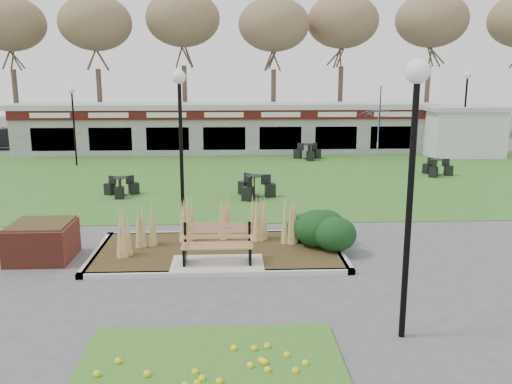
{
  "coord_description": "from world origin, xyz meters",
  "views": [
    {
      "loc": [
        0.33,
        -12.21,
        4.54
      ],
      "look_at": [
        1.01,
        2.0,
        1.45
      ],
      "focal_mm": 38.0,
      "sensor_mm": 36.0,
      "label": 1
    }
  ],
  "objects_px": {
    "park_bench": "(217,243)",
    "patio_umbrella": "(379,129)",
    "bistro_set_d": "(308,154)",
    "food_pavilion": "(224,128)",
    "lamp_post_far_right": "(466,96)",
    "service_hut": "(462,130)",
    "lamp_post_near_right": "(413,140)",
    "car_black": "(15,138)",
    "lamp_post_far_left": "(73,109)",
    "bistro_set_c": "(436,170)",
    "bistro_set_a": "(121,189)",
    "lamp_post_near_left": "(180,116)",
    "bistro_set_b": "(254,190)",
    "brick_planter": "(42,241)"
  },
  "relations": [
    {
      "from": "park_bench",
      "to": "patio_umbrella",
      "type": "xyz_separation_m",
      "value": [
        8.0,
        15.1,
        1.25
      ]
    },
    {
      "from": "bistro_set_d",
      "to": "patio_umbrella",
      "type": "relative_size",
      "value": 0.52
    },
    {
      "from": "food_pavilion",
      "to": "lamp_post_far_right",
      "type": "xyz_separation_m",
      "value": [
        13.15,
        -2.96,
        1.96
      ]
    },
    {
      "from": "service_hut",
      "to": "lamp_post_near_right",
      "type": "bearing_deg",
      "value": -115.3
    },
    {
      "from": "park_bench",
      "to": "car_black",
      "type": "bearing_deg",
      "value": 120.77
    },
    {
      "from": "food_pavilion",
      "to": "service_hut",
      "type": "relative_size",
      "value": 5.59
    },
    {
      "from": "lamp_post_far_left",
      "to": "bistro_set_c",
      "type": "bearing_deg",
      "value": -11.88
    },
    {
      "from": "bistro_set_c",
      "to": "park_bench",
      "type": "bearing_deg",
      "value": -130.15
    },
    {
      "from": "lamp_post_near_right",
      "to": "car_black",
      "type": "bearing_deg",
      "value": 122.55
    },
    {
      "from": "lamp_post_near_right",
      "to": "bistro_set_a",
      "type": "relative_size",
      "value": 3.55
    },
    {
      "from": "service_hut",
      "to": "lamp_post_near_left",
      "type": "bearing_deg",
      "value": -134.54
    },
    {
      "from": "service_hut",
      "to": "bistro_set_b",
      "type": "distance_m",
      "value": 16.06
    },
    {
      "from": "service_hut",
      "to": "bistro_set_c",
      "type": "distance_m",
      "value": 7.28
    },
    {
      "from": "brick_planter",
      "to": "service_hut",
      "type": "relative_size",
      "value": 0.34
    },
    {
      "from": "car_black",
      "to": "park_bench",
      "type": "bearing_deg",
      "value": -166.67
    },
    {
      "from": "food_pavilion",
      "to": "lamp_post_near_left",
      "type": "xyz_separation_m",
      "value": [
        -1.07,
        -16.76,
        1.93
      ]
    },
    {
      "from": "service_hut",
      "to": "bistro_set_a",
      "type": "xyz_separation_m",
      "value": [
        -17.35,
        -9.79,
        -1.19
      ]
    },
    {
      "from": "lamp_post_far_right",
      "to": "bistro_set_c",
      "type": "bearing_deg",
      "value": -123.15
    },
    {
      "from": "brick_planter",
      "to": "food_pavilion",
      "type": "xyz_separation_m",
      "value": [
        4.4,
        18.96,
        1.0
      ]
    },
    {
      "from": "brick_planter",
      "to": "lamp_post_far_left",
      "type": "height_order",
      "value": "lamp_post_far_left"
    },
    {
      "from": "lamp_post_near_left",
      "to": "car_black",
      "type": "height_order",
      "value": "lamp_post_near_left"
    },
    {
      "from": "park_bench",
      "to": "bistro_set_c",
      "type": "bearing_deg",
      "value": 49.85
    },
    {
      "from": "service_hut",
      "to": "lamp_post_near_right",
      "type": "height_order",
      "value": "lamp_post_near_right"
    },
    {
      "from": "lamp_post_near_left",
      "to": "lamp_post_far_left",
      "type": "relative_size",
      "value": 1.18
    },
    {
      "from": "food_pavilion",
      "to": "bistro_set_d",
      "type": "distance_m",
      "value": 5.59
    },
    {
      "from": "lamp_post_near_left",
      "to": "bistro_set_a",
      "type": "height_order",
      "value": "lamp_post_near_left"
    },
    {
      "from": "patio_umbrella",
      "to": "bistro_set_b",
      "type": "bearing_deg",
      "value": -131.6
    },
    {
      "from": "lamp_post_far_right",
      "to": "lamp_post_far_left",
      "type": "height_order",
      "value": "lamp_post_far_right"
    },
    {
      "from": "service_hut",
      "to": "lamp_post_near_left",
      "type": "relative_size",
      "value": 0.94
    },
    {
      "from": "park_bench",
      "to": "brick_planter",
      "type": "height_order",
      "value": "park_bench"
    },
    {
      "from": "brick_planter",
      "to": "car_black",
      "type": "xyz_separation_m",
      "value": [
        -8.73,
        21.3,
        0.2
      ]
    },
    {
      "from": "bistro_set_b",
      "to": "car_black",
      "type": "distance_m",
      "value": 20.46
    },
    {
      "from": "service_hut",
      "to": "brick_planter",
      "type": "bearing_deg",
      "value": -136.48
    },
    {
      "from": "park_bench",
      "to": "patio_umbrella",
      "type": "distance_m",
      "value": 17.13
    },
    {
      "from": "service_hut",
      "to": "bistro_set_d",
      "type": "relative_size",
      "value": 2.82
    },
    {
      "from": "bistro_set_a",
      "to": "brick_planter",
      "type": "bearing_deg",
      "value": -94.37
    },
    {
      "from": "lamp_post_far_right",
      "to": "bistro_set_d",
      "type": "relative_size",
      "value": 3.02
    },
    {
      "from": "park_bench",
      "to": "bistro_set_a",
      "type": "relative_size",
      "value": 1.26
    },
    {
      "from": "lamp_post_far_left",
      "to": "bistro_set_c",
      "type": "distance_m",
      "value": 17.87
    },
    {
      "from": "bistro_set_b",
      "to": "bistro_set_c",
      "type": "height_order",
      "value": "bistro_set_b"
    },
    {
      "from": "bistro_set_b",
      "to": "bistro_set_a",
      "type": "bearing_deg",
      "value": 174.42
    },
    {
      "from": "service_hut",
      "to": "bistro_set_c",
      "type": "bearing_deg",
      "value": -121.13
    },
    {
      "from": "bistro_set_c",
      "to": "patio_umbrella",
      "type": "relative_size",
      "value": 0.47
    },
    {
      "from": "lamp_post_near_right",
      "to": "lamp_post_far_left",
      "type": "bearing_deg",
      "value": 119.74
    },
    {
      "from": "car_black",
      "to": "bistro_set_c",
      "type": "bearing_deg",
      "value": -131.95
    },
    {
      "from": "park_bench",
      "to": "bistro_set_d",
      "type": "height_order",
      "value": "park_bench"
    },
    {
      "from": "bistro_set_d",
      "to": "patio_umbrella",
      "type": "xyz_separation_m",
      "value": [
        3.41,
        -1.65,
        1.54
      ]
    },
    {
      "from": "bistro_set_c",
      "to": "bistro_set_a",
      "type": "bearing_deg",
      "value": -165.06
    },
    {
      "from": "park_bench",
      "to": "lamp_post_far_right",
      "type": "xyz_separation_m",
      "value": [
        13.15,
        16.75,
        2.85
      ]
    },
    {
      "from": "service_hut",
      "to": "bistro_set_d",
      "type": "xyz_separation_m",
      "value": [
        -8.91,
        -1.0,
        -1.15
      ]
    }
  ]
}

